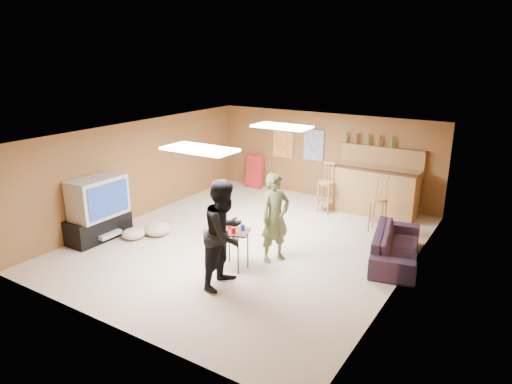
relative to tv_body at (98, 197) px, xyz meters
The scene contains 32 objects.
ground 3.18m from the tv_body, 29.51° to the left, with size 7.00×7.00×0.00m, color #BFAA91.
ceiling 3.31m from the tv_body, 29.51° to the left, with size 6.00×7.00×0.02m, color silver.
wall_back 5.66m from the tv_body, 62.08° to the left, with size 6.00×0.02×2.20m, color brown.
wall_front 3.33m from the tv_body, 37.04° to the right, with size 6.00×0.02×2.20m, color brown.
wall_left 1.55m from the tv_body, 103.13° to the left, with size 0.02×7.00×2.20m, color brown.
wall_right 5.85m from the tv_body, 14.87° to the left, with size 0.02×7.00×2.20m, color brown.
tv_stand 0.65m from the tv_body, behind, with size 0.55×1.30×0.50m, color black.
dvd_box 0.76m from the tv_body, ahead, with size 0.35×0.50×0.08m, color #B2B2B7.
tv_body is the anchor object (origin of this frame).
tv_screen 0.31m from the tv_body, ahead, with size 0.02×0.95×0.65m, color navy.
bar_counter 6.09m from the tv_body, 47.00° to the left, with size 2.00×0.60×1.10m, color olive.
bar_lip 5.91m from the tv_body, 45.34° to the left, with size 2.10×0.12×0.05m, color #381A12.
bar_shelf 6.45m from the tv_body, 49.74° to the left, with size 2.00×0.18×0.05m, color olive.
bar_backing 6.44m from the tv_body, 49.85° to the left, with size 2.00×0.14×0.60m, color olive.
poster_left 5.19m from the tv_body, 73.70° to the left, with size 0.60×0.03×0.85m, color #BF3F26.
poster_right 5.51m from the tv_body, 64.65° to the left, with size 0.55×0.03×0.80m, color #334C99.
folding_chair_stack 4.86m from the tv_body, 82.29° to the left, with size 0.50×0.14×0.90m, color red.
ceiling_panel_front 2.94m from the tv_body, ahead, with size 1.20×0.60×0.04m, color white.
ceiling_panel_back 3.99m from the tv_body, 45.54° to the left, with size 1.20×0.60×0.04m, color white.
person_olive 3.62m from the tv_body, 16.95° to the left, with size 0.60×0.39×1.64m, color brown.
person_black 3.24m from the tv_body, ahead, with size 0.87×0.68×1.79m, color black.
sofa 5.82m from the tv_body, 22.40° to the left, with size 1.97×0.77×0.58m, color black.
tray_table 3.09m from the tv_body, ahead, with size 0.54×0.44×0.71m, color #381A12.
cup_red_near 2.94m from the tv_body, ahead, with size 0.08×0.08×0.11m, color #BA0D0C.
cup_red_far 3.11m from the tv_body, ahead, with size 0.08×0.08×0.12m, color #BA0D0C.
cup_blue 3.19m from the tv_body, ahead, with size 0.08×0.08×0.11m, color navy.
bar_stool_left 5.08m from the tv_body, 51.36° to the left, with size 0.36×0.36×1.14m, color olive, non-canonical shape.
bar_stool_right 5.74m from the tv_body, 36.53° to the left, with size 0.40×0.40×1.25m, color olive, non-canonical shape.
cushion_near_tv 1.36m from the tv_body, 43.73° to the left, with size 0.55×0.55×0.25m, color tan.
cushion_mid 2.41m from the tv_body, 40.89° to the left, with size 0.42×0.42×0.19m, color tan.
cushion_far 1.02m from the tv_body, 34.57° to the left, with size 0.47×0.47×0.21m, color tan.
bottle_row 6.24m from the tv_body, 52.02° to the left, with size 1.20×0.08×0.26m, color #3F7233, non-canonical shape.
Camera 1 is at (4.62, -7.11, 3.69)m, focal length 32.00 mm.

